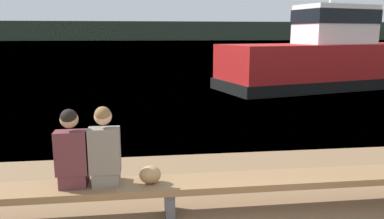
% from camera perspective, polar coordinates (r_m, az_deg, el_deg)
% --- Properties ---
extents(water_surface, '(240.00, 240.00, 0.00)m').
position_cam_1_polar(water_surface, '(127.17, -7.02, 10.41)').
color(water_surface, '#5684A3').
rests_on(water_surface, ground).
extents(far_shoreline, '(600.00, 12.00, 6.19)m').
position_cam_1_polar(far_shoreline, '(132.05, -7.07, 11.79)').
color(far_shoreline, '#2D3D2D').
rests_on(far_shoreline, ground).
extents(bench_main, '(7.70, 0.55, 0.48)m').
position_cam_1_polar(bench_main, '(5.07, -3.49, -11.79)').
color(bench_main, brown).
rests_on(bench_main, ground).
extents(person_left, '(0.39, 0.37, 1.02)m').
position_cam_1_polar(person_left, '(4.95, -17.87, -6.14)').
color(person_left, '#56282D').
rests_on(person_left, bench_main).
extents(person_right, '(0.39, 0.37, 1.04)m').
position_cam_1_polar(person_right, '(4.89, -13.16, -6.02)').
color(person_right, '#70665B').
rests_on(person_right, bench_main).
extents(shopping_bag, '(0.28, 0.22, 0.24)m').
position_cam_1_polar(shopping_bag, '(4.97, -6.39, -9.83)').
color(shopping_bag, '#9E754C').
rests_on(shopping_bag, bench_main).
extents(tugboat_red, '(10.17, 5.55, 5.91)m').
position_cam_1_polar(tugboat_red, '(17.91, 19.66, 6.92)').
color(tugboat_red, '#A81919').
rests_on(tugboat_red, water_surface).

